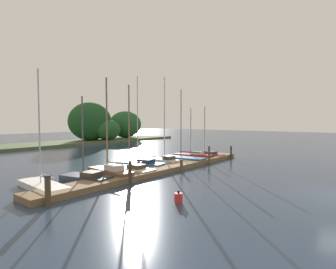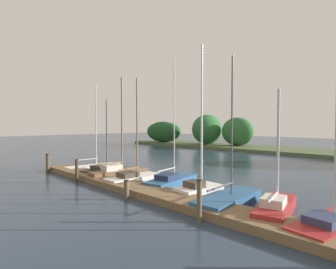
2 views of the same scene
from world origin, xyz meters
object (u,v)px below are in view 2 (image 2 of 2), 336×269
at_px(sailboat_8, 332,223).
at_px(mooring_piling_1, 77,171).
at_px(sailboat_4, 172,180).
at_px(sailboat_6, 230,199).
at_px(sailboat_5, 200,187).
at_px(mooring_piling_3, 199,201).
at_px(sailboat_0, 95,166).
at_px(sailboat_3, 135,177).
at_px(mooring_piling_0, 48,163).
at_px(sailboat_1, 105,170).
at_px(sailboat_2, 120,172).
at_px(sailboat_7, 276,206).
at_px(mooring_piling_2, 126,190).

height_order(sailboat_8, mooring_piling_1, sailboat_8).
relative_size(sailboat_4, sailboat_6, 1.12).
xyz_separation_m(sailboat_5, mooring_piling_1, (-7.31, -3.15, 0.30)).
bearing_deg(mooring_piling_3, sailboat_0, 166.26).
bearing_deg(sailboat_0, sailboat_3, -93.12).
relative_size(sailboat_6, mooring_piling_3, 4.19).
height_order(sailboat_0, mooring_piling_3, sailboat_0).
xyz_separation_m(sailboat_4, mooring_piling_3, (5.03, -3.69, 0.49)).
relative_size(mooring_piling_0, mooring_piling_3, 0.87).
height_order(sailboat_1, sailboat_2, sailboat_2).
height_order(sailboat_8, mooring_piling_0, sailboat_8).
bearing_deg(mooring_piling_0, sailboat_6, 10.44).
bearing_deg(sailboat_6, sailboat_7, -89.45).
bearing_deg(sailboat_2, sailboat_1, 94.03).
bearing_deg(sailboat_2, sailboat_8, -85.85).
distance_m(sailboat_1, mooring_piling_1, 3.09).
xyz_separation_m(sailboat_6, mooring_piling_1, (-9.35, -2.79, 0.45)).
xyz_separation_m(sailboat_2, sailboat_8, (12.83, -0.14, -0.13)).
xyz_separation_m(sailboat_6, mooring_piling_2, (-4.05, -2.82, 0.19)).
bearing_deg(mooring_piling_1, sailboat_0, 137.79).
height_order(sailboat_1, sailboat_3, sailboat_3).
relative_size(sailboat_5, sailboat_6, 1.15).
relative_size(sailboat_8, mooring_piling_3, 3.32).
height_order(sailboat_6, sailboat_8, sailboat_6).
relative_size(sailboat_2, mooring_piling_3, 4.24).
bearing_deg(mooring_piling_2, sailboat_3, 136.00).
xyz_separation_m(sailboat_6, sailboat_8, (4.13, -0.14, 0.01)).
bearing_deg(mooring_piling_3, sailboat_8, 34.18).
xyz_separation_m(sailboat_3, sailboat_4, (2.13, 1.18, -0.02)).
distance_m(sailboat_1, sailboat_3, 3.81).
xyz_separation_m(sailboat_1, sailboat_8, (14.71, -0.16, -0.01)).
bearing_deg(sailboat_6, mooring_piling_3, -176.63).
height_order(sailboat_6, mooring_piling_3, sailboat_6).
distance_m(sailboat_0, mooring_piling_1, 5.08).
bearing_deg(sailboat_3, mooring_piling_3, -108.74).
bearing_deg(sailboat_7, sailboat_6, 81.80).
xyz_separation_m(sailboat_5, sailboat_7, (4.09, -0.17, -0.08)).
relative_size(sailboat_0, sailboat_1, 1.26).
bearing_deg(mooring_piling_2, mooring_piling_0, 179.12).
height_order(sailboat_5, mooring_piling_1, sailboat_5).
relative_size(sailboat_3, sailboat_7, 1.28).
bearing_deg(sailboat_0, sailboat_8, -88.53).
distance_m(sailboat_4, mooring_piling_1, 6.05).
bearing_deg(mooring_piling_2, mooring_piling_3, 1.63).
bearing_deg(sailboat_3, mooring_piling_2, -133.41).
bearing_deg(sailboat_5, sailboat_0, 93.57).
bearing_deg(sailboat_0, sailboat_2, -93.96).
bearing_deg(sailboat_7, mooring_piling_3, 136.48).
relative_size(sailboat_0, sailboat_7, 1.34).
xyz_separation_m(sailboat_0, mooring_piling_3, (13.47, -3.29, 0.57)).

